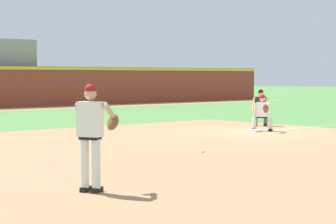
% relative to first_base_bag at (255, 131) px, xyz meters
% --- Properties ---
extents(ground_plane, '(160.00, 160.00, 0.00)m').
position_rel_first_base_bag_xyz_m(ground_plane, '(0.00, 0.00, -0.04)').
color(ground_plane, '#518942').
extents(infield_dirt_patch, '(18.00, 18.00, 0.01)m').
position_rel_first_base_bag_xyz_m(infield_dirt_patch, '(-5.58, -3.14, -0.04)').
color(infield_dirt_patch, '#A87F56').
rests_on(infield_dirt_patch, ground).
extents(warning_track_strip, '(48.00, 3.20, 0.01)m').
position_rel_first_base_bag_xyz_m(warning_track_strip, '(0.00, 20.00, -0.04)').
color(warning_track_strip, '#A87F56').
rests_on(warning_track_strip, ground).
extents(first_base_bag, '(0.38, 0.38, 0.09)m').
position_rel_first_base_bag_xyz_m(first_base_bag, '(0.00, 0.00, 0.00)').
color(first_base_bag, white).
rests_on(first_base_bag, ground).
extents(baseball, '(0.07, 0.07, 0.07)m').
position_rel_first_base_bag_xyz_m(baseball, '(-5.73, -3.34, -0.01)').
color(baseball, white).
rests_on(baseball, ground).
extents(pitcher, '(0.84, 0.58, 1.86)m').
position_rel_first_base_bag_xyz_m(pitcher, '(-11.12, -6.27, 1.01)').
color(pitcher, black).
rests_on(pitcher, ground).
extents(first_baseman, '(0.83, 1.02, 1.34)m').
position_rel_first_base_bag_xyz_m(first_baseman, '(0.47, 0.08, 0.69)').
color(first_baseman, black).
rests_on(first_baseman, ground).
extents(umpire, '(0.63, 0.68, 1.46)m').
position_rel_first_base_bag_xyz_m(umpire, '(2.29, 1.79, 0.75)').
color(umpire, black).
rests_on(umpire, ground).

